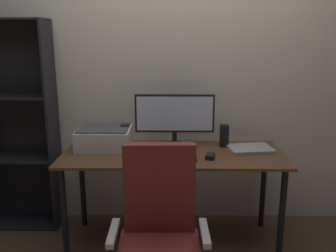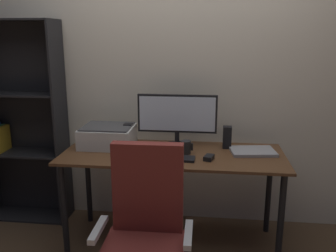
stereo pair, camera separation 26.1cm
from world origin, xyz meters
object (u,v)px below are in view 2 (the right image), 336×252
at_px(office_chair, 145,246).
at_px(keyboard, 174,158).
at_px(laptop, 253,151).
at_px(printer, 108,136).
at_px(desk, 173,164).
at_px(mouse, 209,158).
at_px(coffee_mug, 186,147).
at_px(speaker_right, 227,137).
at_px(bookshelf, 21,125).
at_px(monitor, 177,116).
at_px(speaker_left, 128,134).

bearing_deg(office_chair, keyboard, 80.67).
bearing_deg(laptop, keyboard, -166.39).
xyz_separation_m(keyboard, office_chair, (-0.09, -0.65, -0.29)).
bearing_deg(keyboard, printer, 156.19).
bearing_deg(desk, mouse, -24.26).
distance_m(coffee_mug, speaker_right, 0.35).
bearing_deg(laptop, office_chair, -134.80).
height_order(desk, bookshelf, bookshelf).
relative_size(desk, bookshelf, 0.95).
relative_size(coffee_mug, bookshelf, 0.06).
bearing_deg(laptop, bookshelf, 165.18).
bearing_deg(monitor, printer, -173.85).
relative_size(desk, printer, 4.07).
height_order(speaker_left, speaker_right, same).
xyz_separation_m(monitor, mouse, (0.25, -0.30, -0.22)).
distance_m(laptop, speaker_right, 0.22).
bearing_deg(office_chair, desk, 83.80).
bearing_deg(speaker_right, keyboard, -140.14).
distance_m(speaker_right, printer, 0.92).
distance_m(mouse, laptop, 0.38).
height_order(keyboard, coffee_mug, coffee_mug).
bearing_deg(speaker_right, speaker_left, 180.00).
bearing_deg(office_chair, coffee_mug, 77.08).
bearing_deg(monitor, bookshelf, 174.08).
xyz_separation_m(desk, keyboard, (0.02, -0.14, 0.10)).
xyz_separation_m(keyboard, speaker_left, (-0.40, 0.31, 0.08)).
relative_size(speaker_left, printer, 0.43).
distance_m(desk, bookshelf, 1.40).
height_order(mouse, coffee_mug, coffee_mug).
relative_size(keyboard, mouse, 3.02).
height_order(monitor, mouse, monitor).
distance_m(speaker_right, bookshelf, 1.75).
bearing_deg(printer, speaker_right, 3.10).
relative_size(mouse, laptop, 0.30).
xyz_separation_m(mouse, speaker_right, (0.13, 0.29, 0.07)).
bearing_deg(laptop, mouse, -156.16).
bearing_deg(mouse, printer, 178.61).
bearing_deg(desk, keyboard, -80.80).
relative_size(mouse, printer, 0.24).
bearing_deg(coffee_mug, speaker_right, 29.10).
bearing_deg(office_chair, mouse, 62.29).
xyz_separation_m(speaker_left, speaker_right, (0.77, 0.00, 0.00)).
height_order(keyboard, speaker_left, speaker_left).
height_order(desk, monitor, monitor).
distance_m(coffee_mug, printer, 0.63).
relative_size(desk, mouse, 16.96).
height_order(coffee_mug, printer, printer).
relative_size(monitor, speaker_left, 3.60).
bearing_deg(speaker_left, mouse, -24.63).
distance_m(laptop, speaker_left, 0.96).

